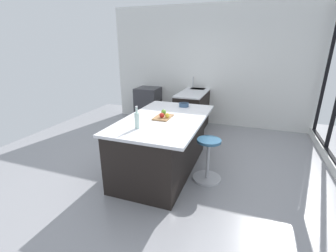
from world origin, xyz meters
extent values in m
plane|color=gray|center=(0.00, 0.00, 0.00)|extent=(7.25, 7.25, 0.00)
cube|color=black|center=(-2.57, 2.53, 1.43)|extent=(0.05, 0.06, 2.55)
cube|color=silver|center=(-2.79, 0.00, 1.46)|extent=(0.12, 5.07, 2.91)
cube|color=black|center=(-2.44, -0.20, 0.45)|extent=(1.95, 0.60, 0.90)
cube|color=silver|center=(-2.44, -0.20, 0.91)|extent=(1.95, 0.60, 0.03)
cube|color=#38383D|center=(-2.68, -0.20, 0.87)|extent=(0.44, 0.36, 0.12)
cylinder|color=#B7B7BC|center=(-2.68, -0.35, 1.07)|extent=(0.02, 0.02, 0.28)
cube|color=#38383D|center=(-2.44, -1.52, 0.45)|extent=(0.60, 0.60, 0.90)
cube|color=black|center=(-2.44, -1.22, 0.40)|extent=(0.44, 0.01, 0.32)
cube|color=black|center=(-0.05, -0.19, 0.43)|extent=(1.97, 1.00, 0.87)
cube|color=silver|center=(-0.05, -0.14, 0.89)|extent=(2.03, 1.20, 0.04)
cylinder|color=#B7B7BC|center=(0.04, 0.59, 0.01)|extent=(0.44, 0.44, 0.03)
cylinder|color=#B7B7BC|center=(0.04, 0.59, 0.32)|extent=(0.05, 0.05, 0.61)
cylinder|color=#336084|center=(0.04, 0.59, 0.65)|extent=(0.36, 0.36, 0.04)
cube|color=olive|center=(-0.03, -0.16, 0.92)|extent=(0.36, 0.24, 0.02)
sphere|color=red|center=(0.03, -0.16, 0.97)|extent=(0.08, 0.08, 0.08)
sphere|color=#609E2D|center=(-0.14, -0.20, 0.97)|extent=(0.08, 0.08, 0.08)
sphere|color=gold|center=(0.00, -0.08, 0.96)|extent=(0.07, 0.07, 0.07)
cylinder|color=silver|center=(0.55, -0.32, 1.02)|extent=(0.06, 0.06, 0.22)
cylinder|color=silver|center=(0.55, -0.32, 1.17)|extent=(0.03, 0.03, 0.08)
cylinder|color=#B7B7BC|center=(0.55, -0.32, 1.21)|extent=(0.03, 0.03, 0.02)
cylinder|color=#334C6B|center=(-0.80, -0.05, 0.94)|extent=(0.18, 0.18, 0.07)
cylinder|color=#192635|center=(-0.80, -0.05, 0.96)|extent=(0.15, 0.15, 0.04)
camera|label=1|loc=(3.23, 1.09, 1.99)|focal=24.94mm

